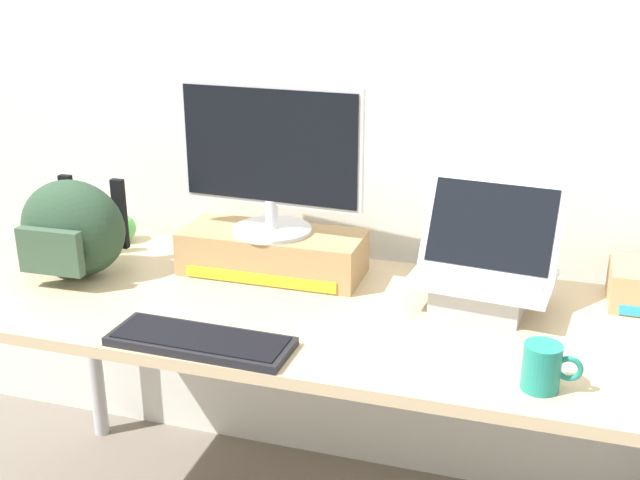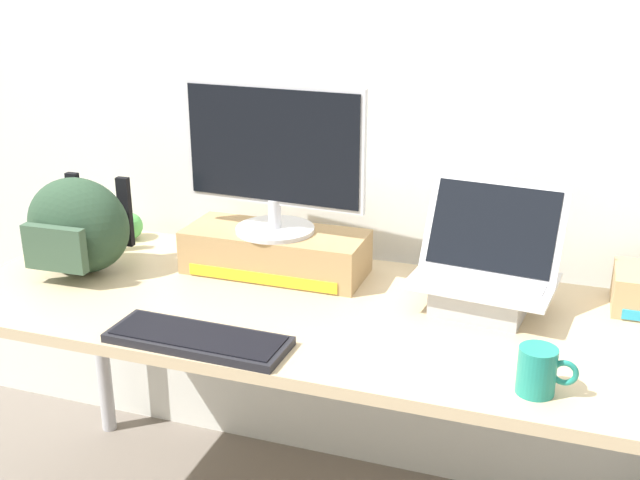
% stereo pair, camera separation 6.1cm
% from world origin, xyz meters
% --- Properties ---
extents(back_wall, '(7.00, 0.10, 2.60)m').
position_xyz_m(back_wall, '(0.00, 0.46, 1.30)').
color(back_wall, silver).
rests_on(back_wall, ground).
extents(desk, '(1.92, 0.72, 0.75)m').
position_xyz_m(desk, '(0.00, 0.00, 0.68)').
color(desk, tan).
rests_on(desk, ground).
extents(toner_box_yellow, '(0.51, 0.21, 0.12)m').
position_xyz_m(toner_box_yellow, '(-0.19, 0.18, 0.81)').
color(toner_box_yellow, '#A88456').
rests_on(toner_box_yellow, desk).
extents(desktop_monitor, '(0.52, 0.22, 0.41)m').
position_xyz_m(desktop_monitor, '(-0.19, 0.18, 1.08)').
color(desktop_monitor, silver).
rests_on(desktop_monitor, toner_box_yellow).
extents(open_laptop, '(0.37, 0.29, 0.31)m').
position_xyz_m(open_laptop, '(0.39, 0.13, 0.82)').
color(open_laptop, '#ADADB2').
rests_on(open_laptop, desk).
extents(external_keyboard, '(0.43, 0.16, 0.02)m').
position_xyz_m(external_keyboard, '(-0.20, -0.28, 0.76)').
color(external_keyboard, black).
rests_on(external_keyboard, desk).
extents(messenger_backpack, '(0.31, 0.25, 0.27)m').
position_xyz_m(messenger_backpack, '(-0.71, 0.00, 0.88)').
color(messenger_backpack, '#28422D').
rests_on(messenger_backpack, desk).
extents(coffee_mug, '(0.12, 0.08, 0.10)m').
position_xyz_m(coffee_mug, '(0.55, -0.25, 0.80)').
color(coffee_mug, '#1E7F70').
rests_on(coffee_mug, desk).
extents(plush_toy, '(0.09, 0.09, 0.09)m').
position_xyz_m(plush_toy, '(-0.73, 0.28, 0.79)').
color(plush_toy, '#56B256').
rests_on(plush_toy, desk).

